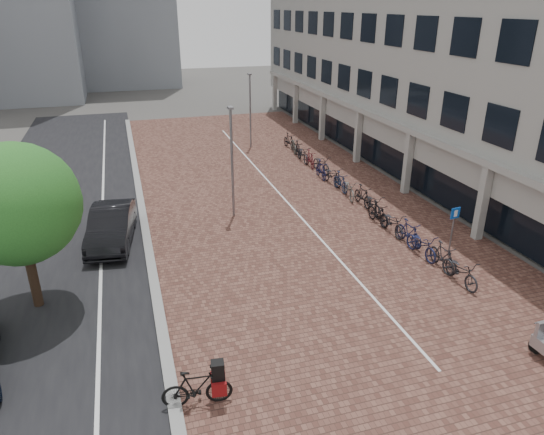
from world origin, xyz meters
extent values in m
plane|color=#474442|center=(0.00, 0.00, 0.00)|extent=(140.00, 140.00, 0.00)
cube|color=brown|center=(2.00, 12.00, 0.01)|extent=(14.50, 42.00, 0.04)
cube|color=black|center=(-9.00, 12.00, 0.01)|extent=(8.00, 50.00, 0.03)
cube|color=gray|center=(-5.10, 12.00, 0.07)|extent=(0.35, 42.00, 0.14)
cube|color=white|center=(-7.00, 12.00, 0.02)|extent=(0.12, 44.00, 0.00)
cube|color=white|center=(2.20, 12.00, 0.04)|extent=(0.10, 30.00, 0.00)
cube|color=gray|center=(13.00, 16.00, 8.50)|extent=(8.00, 40.00, 13.00)
cube|color=black|center=(9.60, 16.00, 1.70)|extent=(0.15, 38.00, 3.20)
cube|color=gray|center=(9.40, 16.00, 3.45)|extent=(1.60, 38.00, 0.30)
cube|color=gray|center=(8.80, 4.00, 1.70)|extent=(0.35, 0.35, 3.40)
cube|color=gray|center=(8.80, 10.00, 1.70)|extent=(0.35, 0.35, 3.40)
cube|color=gray|center=(8.80, 16.00, 1.70)|extent=(0.35, 0.35, 3.40)
cube|color=gray|center=(8.80, 22.00, 1.70)|extent=(0.35, 0.35, 3.40)
cube|color=gray|center=(8.80, 28.00, 1.70)|extent=(0.35, 0.35, 3.40)
cube|color=gray|center=(8.80, 34.00, 1.70)|extent=(0.35, 0.35, 3.40)
imported|color=black|center=(-6.50, 8.31, 0.78)|extent=(2.27, 4.91, 1.56)
imported|color=black|center=(-4.50, -2.23, 0.55)|extent=(1.86, 0.71, 1.09)
cube|color=black|center=(-4.50, -2.23, 1.04)|extent=(0.36, 0.34, 0.49)
cube|color=maroon|center=(-4.72, -2.23, 0.60)|extent=(0.39, 0.15, 0.38)
cube|color=maroon|center=(-4.28, -2.23, 0.60)|extent=(0.39, 0.15, 0.38)
cylinder|color=slate|center=(6.65, 2.97, 0.98)|extent=(0.07, 0.07, 1.96)
cube|color=#0D48B5|center=(6.65, 2.94, 1.92)|extent=(0.45, 0.11, 0.45)
cylinder|color=gray|center=(-0.85, 9.60, 2.63)|extent=(0.12, 0.12, 5.25)
cylinder|color=slate|center=(3.13, 21.51, 2.56)|extent=(0.12, 0.12, 5.12)
cylinder|color=#382619|center=(-9.00, 3.95, 1.25)|extent=(0.32, 0.32, 2.49)
sphere|color=#276322|center=(-9.00, 3.95, 3.74)|extent=(3.92, 3.92, 3.92)
sphere|color=#276322|center=(-8.55, 4.49, 3.21)|extent=(2.49, 2.49, 2.49)
imported|color=black|center=(5.70, 1.00, 0.52)|extent=(0.75, 1.99, 1.04)
imported|color=black|center=(5.77, 2.15, 0.53)|extent=(0.52, 1.75, 1.05)
imported|color=#161B3D|center=(5.54, 3.30, 0.52)|extent=(0.78, 2.00, 1.04)
imported|color=#141839|center=(5.66, 4.45, 0.53)|extent=(0.64, 1.78, 1.05)
imported|color=#222227|center=(5.51, 5.60, 0.52)|extent=(0.72, 1.98, 1.04)
imported|color=black|center=(5.41, 6.75, 0.53)|extent=(0.54, 1.76, 1.05)
imported|color=black|center=(5.74, 7.90, 0.52)|extent=(0.82, 2.02, 1.04)
imported|color=black|center=(5.77, 9.05, 0.53)|extent=(0.52, 1.75, 1.05)
imported|color=#5C5954|center=(5.55, 10.20, 0.52)|extent=(1.02, 2.06, 1.04)
imported|color=#141E37|center=(5.56, 11.35, 0.53)|extent=(0.52, 1.75, 1.05)
imported|color=black|center=(5.57, 12.50, 0.52)|extent=(0.95, 2.05, 1.04)
imported|color=#131334|center=(5.35, 13.65, 0.53)|extent=(0.60, 1.77, 1.05)
imported|color=black|center=(5.84, 14.80, 0.52)|extent=(0.91, 2.04, 1.04)
imported|color=#50151B|center=(5.53, 15.95, 0.53)|extent=(0.62, 1.78, 1.05)
imported|color=black|center=(5.48, 17.10, 0.52)|extent=(0.76, 2.00, 1.04)
imported|color=black|center=(5.55, 18.25, 0.53)|extent=(0.77, 1.80, 1.05)
imported|color=#4E4D47|center=(5.68, 19.40, 0.52)|extent=(1.09, 2.07, 1.04)
imported|color=black|center=(5.72, 20.55, 0.53)|extent=(0.71, 1.80, 1.05)
camera|label=1|loc=(-5.53, -12.18, 9.53)|focal=32.71mm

